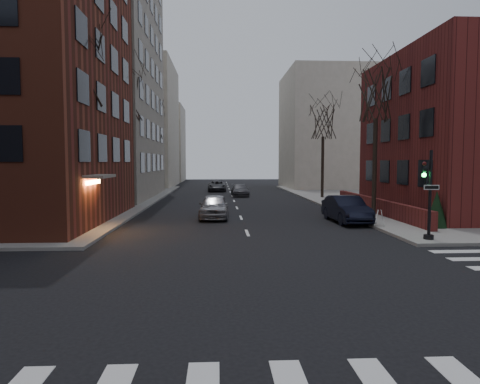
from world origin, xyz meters
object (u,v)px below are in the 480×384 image
at_px(tree_left_a, 81,71).
at_px(evergreen_shrub, 437,209).
at_px(car_lane_silver, 214,206).
at_px(traffic_signal, 428,200).
at_px(tree_right_a, 376,94).
at_px(car_lane_far, 217,186).
at_px(streetlamp_near, 126,154).
at_px(tree_left_c, 154,123).
at_px(streetlamp_far, 162,157).
at_px(parked_sedan, 346,209).
at_px(sandwich_board, 379,218).
at_px(car_lane_gray, 240,190).
at_px(tree_left_b, 128,97).
at_px(tree_right_b, 323,121).

relative_size(tree_left_a, evergreen_shrub, 5.28).
bearing_deg(car_lane_silver, traffic_signal, -40.14).
relative_size(tree_right_a, car_lane_far, 2.05).
bearing_deg(streetlamp_near, tree_left_c, 91.91).
xyz_separation_m(streetlamp_far, car_lane_silver, (6.46, -24.17, -3.46)).
relative_size(traffic_signal, car_lane_silver, 0.88).
xyz_separation_m(parked_sedan, evergreen_shrub, (3.95, -3.05, 0.32)).
bearing_deg(sandwich_board, car_lane_silver, 170.67).
distance_m(traffic_signal, car_lane_gray, 27.62).
distance_m(traffic_signal, streetlamp_far, 36.81).
xyz_separation_m(tree_left_a, evergreen_shrub, (18.95, -1.55, -7.35)).
bearing_deg(parked_sedan, tree_right_a, 41.15).
xyz_separation_m(tree_left_a, parked_sedan, (15.00, 1.50, -7.67)).
height_order(tree_left_c, parked_sedan, tree_left_c).
distance_m(tree_left_c, sandwich_board, 32.23).
relative_size(streetlamp_near, car_lane_far, 1.33).
distance_m(streetlamp_far, car_lane_far, 7.60).
relative_size(tree_left_b, car_lane_silver, 2.38).
relative_size(traffic_signal, car_lane_gray, 0.92).
xyz_separation_m(tree_left_b, car_lane_gray, (9.64, 9.66, -8.28)).
height_order(tree_right_b, car_lane_far, tree_right_b).
relative_size(tree_left_b, sandwich_board, 12.35).
bearing_deg(evergreen_shrub, car_lane_gray, 111.87).
bearing_deg(tree_right_b, tree_left_c, 155.56).
distance_m(tree_left_a, tree_left_b, 12.01).
relative_size(tree_left_a, tree_left_b, 0.95).
xyz_separation_m(tree_left_b, parked_sedan, (15.00, -10.50, -8.12)).
height_order(tree_left_c, tree_right_a, same).
xyz_separation_m(tree_right_b, car_lane_far, (-10.41, 11.23, -6.93)).
bearing_deg(car_lane_silver, tree_left_b, 133.11).
xyz_separation_m(car_lane_silver, evergreen_shrub, (11.89, -5.38, 0.35)).
bearing_deg(streetlamp_far, traffic_signal, -63.94).
relative_size(tree_right_b, evergreen_shrub, 4.73).
height_order(tree_left_c, car_lane_gray, tree_left_c).
xyz_separation_m(tree_left_a, tree_left_c, (0.00, 26.00, -0.44)).
bearing_deg(evergreen_shrub, car_lane_far, 110.91).
height_order(streetlamp_near, evergreen_shrub, streetlamp_near).
bearing_deg(streetlamp_far, car_lane_gray, -35.07).
bearing_deg(car_lane_silver, car_lane_gray, 84.05).
height_order(tree_right_b, car_lane_silver, tree_right_b).
xyz_separation_m(tree_left_c, tree_right_b, (17.60, -8.00, -0.44)).
relative_size(traffic_signal, evergreen_shrub, 2.06).
distance_m(streetlamp_near, car_lane_gray, 16.77).
relative_size(tree_left_c, car_lane_gray, 2.25).
height_order(tree_left_b, parked_sedan, tree_left_b).
distance_m(traffic_signal, car_lane_silver, 13.15).
height_order(parked_sedan, sandwich_board, parked_sedan).
height_order(traffic_signal, streetlamp_far, streetlamp_far).
height_order(tree_right_b, evergreen_shrub, tree_right_b).
distance_m(tree_left_b, streetlamp_far, 16.68).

